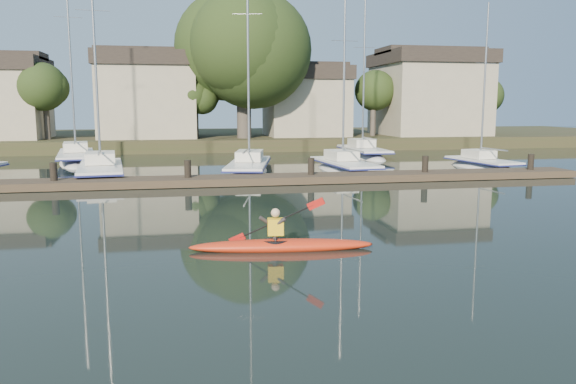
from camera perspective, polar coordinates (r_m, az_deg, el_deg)
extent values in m
plane|color=black|center=(13.74, 3.33, -7.11)|extent=(160.00, 160.00, 0.00)
ellipsoid|color=#C4490F|center=(14.80, -0.64, -5.50)|extent=(4.90, 1.15, 0.37)
cylinder|color=black|center=(14.76, -1.27, -5.06)|extent=(0.80, 0.80, 0.10)
imported|color=#2A2527|center=(14.67, -1.28, -3.60)|extent=(0.29, 0.41, 1.05)
cube|color=yellow|center=(14.67, -1.28, -3.55)|extent=(0.44, 0.34, 0.43)
sphere|color=tan|center=(14.59, -1.28, -2.14)|extent=(0.24, 0.24, 0.24)
cube|color=#4A3B2A|center=(27.24, -3.80, 1.26)|extent=(34.00, 2.00, 0.35)
cylinder|color=black|center=(27.65, -22.66, 0.92)|extent=(0.32, 0.32, 1.80)
cylinder|color=black|center=(27.04, -10.13, 1.30)|extent=(0.32, 0.32, 1.80)
cylinder|color=black|center=(27.74, 2.36, 1.62)|extent=(0.32, 0.32, 1.80)
cylinder|color=black|center=(29.67, 13.73, 1.84)|extent=(0.32, 0.32, 1.80)
cylinder|color=black|center=(32.60, 23.39, 1.98)|extent=(0.32, 0.32, 1.80)
ellipsoid|color=white|center=(31.40, -18.42, 0.78)|extent=(3.28, 9.26, 2.03)
cube|color=white|center=(31.29, -18.50, 2.52)|extent=(2.98, 7.63, 0.15)
cube|color=navy|center=(31.30, -18.50, 2.36)|extent=(3.09, 7.82, 0.09)
cube|color=beige|center=(31.80, -18.52, 3.32)|extent=(1.78, 2.69, 0.59)
cylinder|color=#9EA0A5|center=(31.57, -19.08, 14.28)|extent=(0.13, 0.13, 12.79)
cylinder|color=#9EA0A5|center=(29.86, -18.63, 3.88)|extent=(0.49, 3.43, 0.09)
cylinder|color=#9EA0A5|center=(31.77, -19.23, 17.03)|extent=(1.70, 0.23, 0.03)
ellipsoid|color=white|center=(31.79, -3.99, 1.34)|extent=(3.93, 9.28, 1.91)
cube|color=white|center=(31.68, -4.01, 2.96)|extent=(3.49, 7.67, 0.14)
cube|color=navy|center=(31.69, -4.00, 2.82)|extent=(3.61, 7.86, 0.08)
cube|color=beige|center=(32.18, -3.93, 3.72)|extent=(1.90, 2.77, 0.55)
cylinder|color=#9EA0A5|center=(31.97, -4.09, 14.83)|extent=(0.12, 0.12, 13.06)
cylinder|color=#9EA0A5|center=(30.26, -4.25, 4.21)|extent=(0.79, 3.38, 0.08)
cylinder|color=#9EA0A5|center=(32.17, -4.12, 17.60)|extent=(1.58, 0.36, 0.03)
ellipsoid|color=white|center=(32.45, 5.72, 1.48)|extent=(2.79, 8.06, 1.88)
cube|color=white|center=(32.35, 5.74, 3.04)|extent=(2.56, 6.64, 0.14)
cube|color=navy|center=(32.36, 5.74, 2.90)|extent=(2.65, 6.80, 0.08)
cube|color=beige|center=(32.76, 5.44, 3.76)|extent=(1.58, 2.33, 0.54)
cylinder|color=#9EA0A5|center=(32.49, 5.73, 12.76)|extent=(0.12, 0.12, 10.87)
cylinder|color=#9EA0A5|center=(31.19, 6.57, 4.27)|extent=(0.35, 3.00, 0.08)
cylinder|color=#9EA0A5|center=(32.61, 5.77, 15.04)|extent=(1.58, 0.17, 0.03)
ellipsoid|color=white|center=(35.84, 19.09, 1.77)|extent=(2.70, 6.59, 1.74)
cube|color=white|center=(35.76, 19.15, 3.08)|extent=(2.47, 5.43, 0.13)
cube|color=navy|center=(35.77, 19.15, 2.96)|extent=(2.56, 5.57, 0.07)
cube|color=beige|center=(36.04, 18.82, 3.68)|extent=(1.49, 1.94, 0.50)
cylinder|color=#9EA0A5|center=(35.79, 19.34, 10.48)|extent=(0.11, 0.11, 9.14)
cylinder|color=#9EA0A5|center=(34.94, 20.16, 4.11)|extent=(0.38, 2.42, 0.07)
cylinder|color=#9EA0A5|center=(35.85, 19.44, 12.23)|extent=(1.45, 0.21, 0.03)
ellipsoid|color=white|center=(40.09, -20.67, 2.30)|extent=(3.81, 10.01, 2.06)
cube|color=white|center=(40.01, -20.74, 3.69)|extent=(3.42, 8.26, 0.15)
cube|color=navy|center=(40.01, -20.74, 3.57)|extent=(3.54, 8.47, 0.09)
cube|color=beige|center=(40.56, -20.76, 4.32)|extent=(1.94, 2.94, 0.60)
cylinder|color=#9EA0A5|center=(40.37, -21.30, 13.83)|extent=(0.13, 0.13, 14.12)
cylinder|color=#9EA0A5|center=(38.48, -20.84, 4.80)|extent=(0.68, 3.68, 0.09)
cylinder|color=#9EA0A5|center=(40.57, -21.44, 16.21)|extent=(1.72, 0.31, 0.03)
ellipsoid|color=white|center=(42.05, 7.65, 3.07)|extent=(2.31, 8.55, 2.03)
cube|color=white|center=(41.97, 7.67, 4.38)|extent=(2.19, 7.01, 0.15)
cube|color=navy|center=(41.98, 7.67, 4.26)|extent=(2.28, 7.18, 0.09)
cube|color=beige|center=(42.43, 7.47, 4.96)|extent=(1.51, 2.40, 0.59)
cylinder|color=#9EA0A5|center=(42.18, 7.73, 12.45)|extent=(0.13, 0.13, 11.73)
cylinder|color=#9EA0A5|center=(40.70, 8.25, 5.43)|extent=(0.11, 3.24, 0.09)
cylinder|color=#9EA0A5|center=(42.30, 7.77, 14.35)|extent=(1.71, 0.05, 0.03)
cube|color=#2B3319|center=(57.00, -7.46, 5.44)|extent=(90.00, 24.00, 1.00)
cube|color=#A39982|center=(52.92, -27.18, 7.82)|extent=(7.00, 7.00, 5.50)
cube|color=#A39982|center=(50.89, -13.98, 8.81)|extent=(8.00, 8.00, 6.00)
cube|color=#312A23|center=(51.03, -14.14, 12.85)|extent=(8.40, 8.40, 1.20)
cube|color=#A39982|center=(52.04, 1.79, 8.50)|extent=(7.00, 7.00, 5.00)
cube|color=#312A23|center=(52.12, 1.80, 11.91)|extent=(7.35, 7.35, 1.20)
cube|color=#A39982|center=(55.87, 14.05, 9.04)|extent=(9.00, 9.00, 6.50)
cube|color=#312A23|center=(56.04, 14.20, 12.97)|extent=(9.45, 9.45, 1.20)
cylinder|color=#524942|center=(48.10, -4.50, 8.46)|extent=(1.20, 1.20, 5.00)
sphere|color=#1E3012|center=(48.33, -4.58, 14.39)|extent=(8.50, 8.50, 8.50)
cylinder|color=#524942|center=(50.00, -23.29, 6.64)|extent=(0.48, 0.48, 3.00)
sphere|color=#1E3012|center=(50.00, -23.47, 9.50)|extent=(3.40, 3.40, 3.40)
cylinder|color=#524942|center=(48.35, -9.30, 7.07)|extent=(0.38, 0.38, 2.80)
sphere|color=#1E3012|center=(48.34, -9.37, 9.67)|extent=(2.72, 2.72, 2.72)
cylinder|color=#524942|center=(52.25, 8.64, 7.42)|extent=(0.50, 0.50, 3.20)
sphere|color=#1E3012|center=(52.26, 8.70, 10.33)|extent=(3.57, 3.57, 3.57)
cylinder|color=#524942|center=(55.04, 19.10, 6.79)|extent=(0.41, 0.41, 2.60)
sphere|color=#1E3012|center=(55.02, 19.21, 9.03)|extent=(2.89, 2.89, 2.89)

